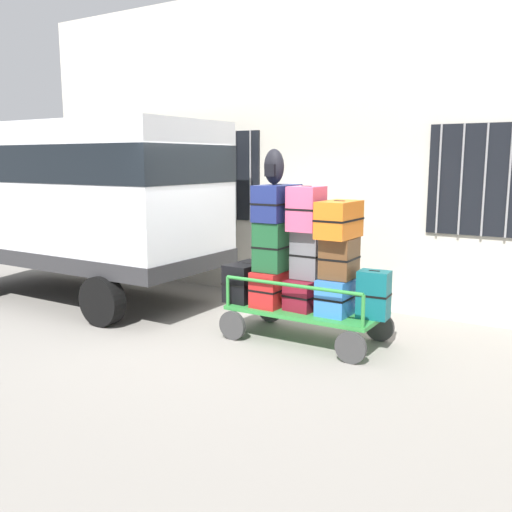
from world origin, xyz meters
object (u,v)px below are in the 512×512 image
suitcase_left_bottom (247,281)px  suitcase_midleft_middle (276,245)px  suitcase_midleft_top (277,203)px  suitcase_center_bottom (306,294)px  suitcase_midleft_bottom (275,287)px  suitcase_midright_bottom (339,296)px  luggage_cart (306,314)px  van (79,193)px  suitcase_center_top (306,209)px  suitcase_midright_top (339,219)px  suitcase_center_middle (308,255)px  suitcase_right_bottom (374,295)px  backpack (274,167)px  suitcase_midright_middle (339,258)px

suitcase_left_bottom → suitcase_midleft_middle: size_ratio=1.04×
suitcase_midleft_top → suitcase_center_bottom: bearing=-1.9°
suitcase_midleft_bottom → suitcase_midright_bottom: (0.88, 0.02, -0.01)m
luggage_cart → suitcase_left_bottom: suitcase_left_bottom is taller
suitcase_center_bottom → suitcase_midright_bottom: suitcase_midright_bottom is taller
van → suitcase_center_top: size_ratio=8.76×
suitcase_midleft_bottom → suitcase_midright_top: size_ratio=1.17×
suitcase_midleft_middle → suitcase_midright_top: (0.88, -0.03, 0.38)m
luggage_cart → suitcase_center_middle: size_ratio=3.26×
luggage_cart → suitcase_right_bottom: bearing=1.4°
suitcase_center_bottom → backpack: backpack is taller
suitcase_center_bottom → suitcase_center_middle: suitcase_center_middle is taller
van → backpack: size_ratio=10.94×
van → suitcase_center_top: van is taller
suitcase_midleft_middle → suitcase_midright_bottom: (0.88, 0.02, -0.55)m
suitcase_right_bottom → suitcase_left_bottom: bearing=-178.7°
suitcase_midleft_top → suitcase_right_bottom: bearing=0.4°
van → suitcase_midleft_middle: bearing=-1.7°
suitcase_left_bottom → suitcase_midleft_bottom: bearing=0.4°
suitcase_midleft_top → suitcase_right_bottom: size_ratio=1.27×
suitcase_midleft_bottom → suitcase_midleft_middle: suitcase_midleft_middle is taller
suitcase_midright_bottom → suitcase_left_bottom: bearing=-178.8°
luggage_cart → suitcase_center_middle: bearing=90.0°
suitcase_midleft_bottom → suitcase_midright_top: bearing=-1.5°
suitcase_center_top → backpack: (-0.48, 0.02, 0.50)m
suitcase_center_top → backpack: 0.69m
suitcase_midleft_bottom → suitcase_center_bottom: size_ratio=1.26×
suitcase_midleft_middle → van: bearing=178.3°
suitcase_midleft_top → suitcase_right_bottom: suitcase_midleft_top is taller
luggage_cart → suitcase_midright_middle: suitcase_midright_middle is taller
suitcase_midleft_top → van: bearing=178.7°
suitcase_right_bottom → suitcase_midright_top: bearing=-172.0°
suitcase_midleft_top → suitcase_midleft_middle: bearing=-90.0°
suitcase_left_bottom → suitcase_midright_middle: (1.31, 0.02, 0.44)m
van → suitcase_right_bottom: bearing=-0.9°
suitcase_midleft_middle → suitcase_center_top: bearing=-2.4°
van → suitcase_midleft_bottom: 3.93m
van → suitcase_center_bottom: size_ratio=8.16×
van → suitcase_center_bottom: van is taller
suitcase_center_top → suitcase_midright_top: 0.45m
suitcase_midright_top → luggage_cart: bearing=174.8°
luggage_cart → suitcase_midright_top: 1.31m
suitcase_midleft_bottom → suitcase_midleft_top: (0.00, 0.03, 1.08)m
luggage_cart → suitcase_left_bottom: 0.94m
suitcase_center_middle → suitcase_left_bottom: bearing=-176.9°
suitcase_center_top → backpack: size_ratio=1.25×
suitcase_left_bottom → suitcase_center_middle: bearing=3.1°
van → suitcase_midright_middle: (4.64, -0.10, -0.63)m
suitcase_midright_top → suitcase_midright_bottom: bearing=90.0°
luggage_cart → suitcase_midleft_top: size_ratio=2.74×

